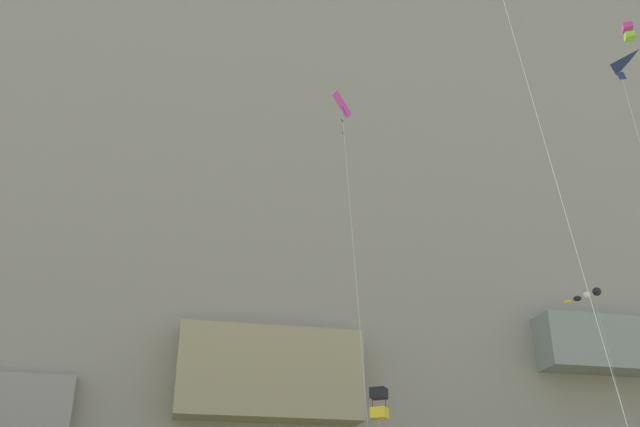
# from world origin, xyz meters

# --- Properties ---
(cliff_face) EXTENTS (180.00, 28.04, 71.64)m
(cliff_face) POSITION_xyz_m (0.00, 60.68, 35.77)
(cliff_face) COLOR gray
(cliff_face) RESTS_ON ground
(kite_box_low_left) EXTENTS (2.45, 6.09, 34.56)m
(kite_box_low_left) POSITION_xyz_m (19.74, 25.80, 33.60)
(kite_box_low_left) COLOR #CC3399
(kite_box_low_left) RESTS_ON ground
(kite_delta_high_center) EXTENTS (2.36, 4.95, 28.71)m
(kite_delta_high_center) POSITION_xyz_m (16.09, 23.65, 28.00)
(kite_delta_high_center) COLOR navy
(kite_delta_high_center) RESTS_ON ground
(kite_windsock_low_right) EXTENTS (1.88, 5.33, 20.23)m
(kite_windsock_low_right) POSITION_xyz_m (20.73, 36.72, 19.74)
(kite_windsock_low_right) COLOR black
(kite_windsock_low_right) RESTS_ON ground
(kite_box_front_field) EXTENTS (2.62, 5.98, 12.15)m
(kite_box_front_field) POSITION_xyz_m (4.57, 34.44, 11.26)
(kite_box_front_field) COLOR black
(kite_box_front_field) RESTS_ON ground
(kite_diamond_near_cliff) EXTENTS (1.60, 5.94, 29.26)m
(kite_diamond_near_cliff) POSITION_xyz_m (1.44, 29.48, 27.27)
(kite_diamond_near_cliff) COLOR #CC3399
(kite_diamond_near_cliff) RESTS_ON ground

